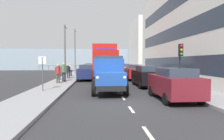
# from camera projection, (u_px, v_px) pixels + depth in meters

# --- Properties ---
(ground_plane) EXTENTS (80.00, 80.00, 0.00)m
(ground_plane) POSITION_uv_depth(u_px,v_px,m) (110.00, 80.00, 21.62)
(ground_plane) COLOR #2D2D30
(sidewalk_left) EXTENTS (2.46, 42.25, 0.15)m
(sidewalk_left) POSITION_uv_depth(u_px,v_px,m) (151.00, 79.00, 22.00)
(sidewalk_left) COLOR gray
(sidewalk_left) RESTS_ON ground_plane
(sidewalk_right) EXTENTS (2.46, 42.25, 0.15)m
(sidewalk_right) POSITION_uv_depth(u_px,v_px,m) (67.00, 79.00, 21.24)
(sidewalk_right) COLOR gray
(sidewalk_right) RESTS_ON ground_plane
(road_centreline_markings) EXTENTS (0.12, 38.95, 0.01)m
(road_centreline_markings) POSITION_uv_depth(u_px,v_px,m) (110.00, 79.00, 21.61)
(road_centreline_markings) COLOR silver
(road_centreline_markings) RESTS_ON ground_plane
(building_terrace) EXTENTS (8.74, 23.45, 11.13)m
(building_terrace) POSITION_uv_depth(u_px,v_px,m) (210.00, 28.00, 19.87)
(building_terrace) COLOR silver
(building_terrace) RESTS_ON ground_plane
(building_far_block) EXTENTS (8.73, 10.27, 10.47)m
(building_far_block) POSITION_uv_depth(u_px,v_px,m) (154.00, 46.00, 39.82)
(building_far_block) COLOR silver
(building_far_block) RESTS_ON ground_plane
(sea_horizon) EXTENTS (80.00, 0.80, 5.00)m
(sea_horizon) POSITION_uv_depth(u_px,v_px,m) (103.00, 60.00, 45.53)
(sea_horizon) COLOR #8C9EAD
(sea_horizon) RESTS_ON ground_plane
(seawall_railing) EXTENTS (28.08, 0.08, 1.20)m
(seawall_railing) POSITION_uv_depth(u_px,v_px,m) (104.00, 67.00, 42.02)
(seawall_railing) COLOR #4C5156
(seawall_railing) RESTS_ON ground_plane
(truck_vintage_blue) EXTENTS (2.17, 5.64, 2.43)m
(truck_vintage_blue) POSITION_uv_depth(u_px,v_px,m) (108.00, 75.00, 12.56)
(truck_vintage_blue) COLOR black
(truck_vintage_blue) RESTS_ON ground_plane
(lorry_cargo_red) EXTENTS (2.58, 8.20, 3.87)m
(lorry_cargo_red) POSITION_uv_depth(u_px,v_px,m) (104.00, 61.00, 21.00)
(lorry_cargo_red) COLOR red
(lorry_cargo_red) RESTS_ON ground_plane
(car_maroon_kerbside_near) EXTENTS (1.88, 3.84, 1.72)m
(car_maroon_kerbside_near) POSITION_uv_depth(u_px,v_px,m) (174.00, 83.00, 10.12)
(car_maroon_kerbside_near) COLOR maroon
(car_maroon_kerbside_near) RESTS_ON ground_plane
(car_black_kerbside_1) EXTENTS (1.93, 4.11, 1.72)m
(car_black_kerbside_1) POSITION_uv_depth(u_px,v_px,m) (147.00, 76.00, 15.55)
(car_black_kerbside_1) COLOR black
(car_black_kerbside_1) RESTS_ON ground_plane
(car_red_kerbside_2) EXTENTS (1.81, 4.50, 1.72)m
(car_red_kerbside_2) POSITION_uv_depth(u_px,v_px,m) (133.00, 72.00, 21.37)
(car_red_kerbside_2) COLOR #B21E1E
(car_red_kerbside_2) RESTS_ON ground_plane
(car_white_kerbside_3) EXTENTS (1.82, 4.16, 1.72)m
(car_white_kerbside_3) POSITION_uv_depth(u_px,v_px,m) (125.00, 69.00, 27.43)
(car_white_kerbside_3) COLOR white
(car_white_kerbside_3) RESTS_ON ground_plane
(car_navy_oppositeside_0) EXTENTS (1.87, 4.56, 1.72)m
(car_navy_oppositeside_0) POSITION_uv_depth(u_px,v_px,m) (87.00, 72.00, 20.99)
(car_navy_oppositeside_0) COLOR navy
(car_navy_oppositeside_0) RESTS_ON ground_plane
(car_grey_oppositeside_1) EXTENTS (1.81, 4.24, 1.72)m
(car_grey_oppositeside_1) POSITION_uv_depth(u_px,v_px,m) (89.00, 69.00, 27.54)
(car_grey_oppositeside_1) COLOR slate
(car_grey_oppositeside_1) RESTS_ON ground_plane
(car_silver_oppositeside_2) EXTENTS (1.96, 3.94, 1.72)m
(car_silver_oppositeside_2) POSITION_uv_depth(u_px,v_px,m) (91.00, 68.00, 34.23)
(car_silver_oppositeside_2) COLOR #B7BABF
(car_silver_oppositeside_2) RESTS_ON ground_plane
(pedestrian_with_bag) EXTENTS (0.53, 0.34, 1.69)m
(pedestrian_with_bag) POSITION_uv_depth(u_px,v_px,m) (58.00, 72.00, 16.67)
(pedestrian_with_bag) COLOR #4C473D
(pedestrian_with_bag) RESTS_ON sidewalk_right
(pedestrian_near_railing) EXTENTS (0.53, 0.34, 1.80)m
(pedestrian_near_railing) POSITION_uv_depth(u_px,v_px,m) (64.00, 70.00, 18.19)
(pedestrian_near_railing) COLOR black
(pedestrian_near_railing) RESTS_ON sidewalk_right
(pedestrian_by_lamp) EXTENTS (0.53, 0.34, 1.63)m
(pedestrian_by_lamp) POSITION_uv_depth(u_px,v_px,m) (59.00, 71.00, 19.95)
(pedestrian_by_lamp) COLOR black
(pedestrian_by_lamp) RESTS_ON sidewalk_right
(pedestrian_strolling) EXTENTS (0.53, 0.34, 1.60)m
(pedestrian_strolling) POSITION_uv_depth(u_px,v_px,m) (68.00, 70.00, 21.69)
(pedestrian_strolling) COLOR #383342
(pedestrian_strolling) RESTS_ON sidewalk_right
(pedestrian_in_dark_coat) EXTENTS (0.53, 0.34, 1.72)m
(pedestrian_in_dark_coat) POSITION_uv_depth(u_px,v_px,m) (71.00, 68.00, 24.53)
(pedestrian_in_dark_coat) COLOR black
(pedestrian_in_dark_coat) RESTS_ON sidewalk_right
(traffic_light_near) EXTENTS (0.28, 0.41, 3.20)m
(traffic_light_near) POSITION_uv_depth(u_px,v_px,m) (180.00, 56.00, 13.85)
(traffic_light_near) COLOR black
(traffic_light_near) RESTS_ON sidewalk_left
(lamp_post_promenade) EXTENTS (0.32, 1.14, 5.81)m
(lamp_post_promenade) POSITION_uv_depth(u_px,v_px,m) (65.00, 47.00, 20.22)
(lamp_post_promenade) COLOR #59595B
(lamp_post_promenade) RESTS_ON sidewalk_right
(lamp_post_far) EXTENTS (0.32, 1.14, 6.92)m
(lamp_post_far) POSITION_uv_depth(u_px,v_px,m) (75.00, 47.00, 29.38)
(lamp_post_far) COLOR #59595B
(lamp_post_far) RESTS_ON sidewalk_right
(street_sign) EXTENTS (0.50, 0.07, 2.25)m
(street_sign) POSITION_uv_depth(u_px,v_px,m) (42.00, 67.00, 12.32)
(street_sign) COLOR #4C4C4C
(street_sign) RESTS_ON sidewalk_right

